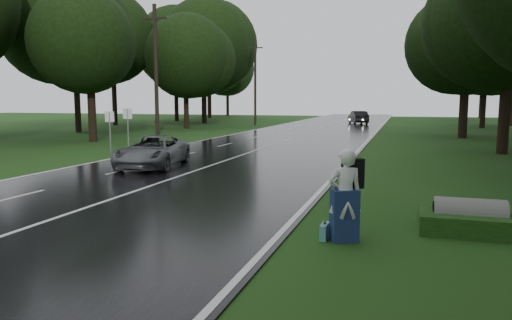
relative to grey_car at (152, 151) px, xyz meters
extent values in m
plane|color=#1C3F12|center=(2.33, -9.28, -0.74)|extent=(160.00, 160.00, 0.00)
cube|color=black|center=(2.33, 10.72, -0.72)|extent=(12.00, 140.00, 0.04)
cube|color=silver|center=(2.33, 10.72, -0.69)|extent=(0.12, 140.00, 0.01)
imported|color=#57595D|center=(0.00, 0.00, 0.00)|extent=(3.19, 5.34, 1.39)
imported|color=black|center=(5.13, 41.54, 0.10)|extent=(3.06, 5.08, 1.58)
imported|color=silver|center=(9.55, -8.70, 0.27)|extent=(0.87, 0.74, 2.01)
cube|color=navy|center=(9.55, -8.70, -0.17)|extent=(0.67, 0.57, 1.12)
cube|color=black|center=(9.68, -8.44, 0.71)|extent=(0.51, 0.41, 0.64)
cube|color=teal|center=(9.13, -8.67, -0.56)|extent=(0.16, 0.49, 0.34)
cylinder|color=slate|center=(12.21, -7.05, -0.74)|extent=(1.55, 0.78, 0.78)
camera|label=1|loc=(10.72, -18.80, 2.30)|focal=33.52mm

